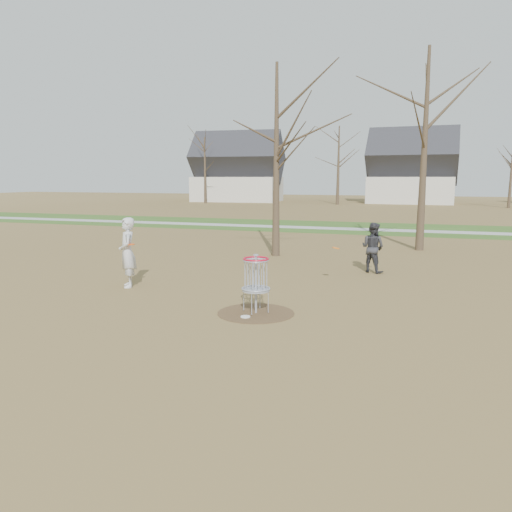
{
  "coord_description": "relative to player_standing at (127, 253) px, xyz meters",
  "views": [
    {
      "loc": [
        3.58,
        -10.68,
        3.12
      ],
      "look_at": [
        -0.5,
        1.5,
        1.1
      ],
      "focal_mm": 35.0,
      "sensor_mm": 36.0,
      "label": 1
    }
  ],
  "objects": [
    {
      "name": "ground",
      "position": [
        4.39,
        -1.52,
        -1.0
      ],
      "size": [
        160.0,
        160.0,
        0.0
      ],
      "primitive_type": "plane",
      "color": "brown",
      "rests_on": "ground"
    },
    {
      "name": "discs_in_play",
      "position": [
        3.03,
        1.14,
        0.17
      ],
      "size": [
        5.6,
        2.7,
        0.24
      ],
      "color": "orange",
      "rests_on": "ground"
    },
    {
      "name": "player_throwing",
      "position": [
        6.44,
        4.53,
        -0.17
      ],
      "size": [
        0.99,
        0.9,
        1.66
      ],
      "primitive_type": "imported",
      "rotation": [
        0.0,
        0.0,
        2.72
      ],
      "color": "#323237",
      "rests_on": "ground"
    },
    {
      "name": "houses_row",
      "position": [
        8.71,
        51.04,
        2.52
      ],
      "size": [
        56.51,
        10.01,
        7.26
      ],
      "color": "silver",
      "rests_on": "ground"
    },
    {
      "name": "bare_trees",
      "position": [
        6.17,
        34.27,
        4.34
      ],
      "size": [
        52.62,
        44.98,
        9.0
      ],
      "color": "#382B1E",
      "rests_on": "ground"
    },
    {
      "name": "player_standing",
      "position": [
        0.0,
        0.0,
        0.0
      ],
      "size": [
        0.82,
        0.87,
        2.0
      ],
      "primitive_type": "imported",
      "rotation": [
        0.0,
        0.0,
        -0.94
      ],
      "color": "silver",
      "rests_on": "ground"
    },
    {
      "name": "dirt_circle",
      "position": [
        4.39,
        -1.52,
        -1.0
      ],
      "size": [
        1.8,
        1.8,
        0.01
      ],
      "primitive_type": "cylinder",
      "color": "#47331E",
      "rests_on": "ground"
    },
    {
      "name": "disc_golf_basket",
      "position": [
        4.39,
        -1.52,
        -0.09
      ],
      "size": [
        0.64,
        0.64,
        1.35
      ],
      "color": "#9EA3AD",
      "rests_on": "ground"
    },
    {
      "name": "footpath",
      "position": [
        4.39,
        18.48,
        -0.99
      ],
      "size": [
        160.0,
        1.5,
        0.01
      ],
      "primitive_type": "cube",
      "color": "#9E9E99",
      "rests_on": "green_band"
    },
    {
      "name": "green_band",
      "position": [
        4.39,
        19.48,
        -1.0
      ],
      "size": [
        160.0,
        8.0,
        0.01
      ],
      "primitive_type": "cube",
      "color": "#2D5119",
      "rests_on": "ground"
    },
    {
      "name": "disc_grounded",
      "position": [
        4.28,
        -1.94,
        -0.98
      ],
      "size": [
        0.22,
        0.22,
        0.02
      ],
      "primitive_type": "cylinder",
      "color": "white",
      "rests_on": "dirt_circle"
    }
  ]
}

